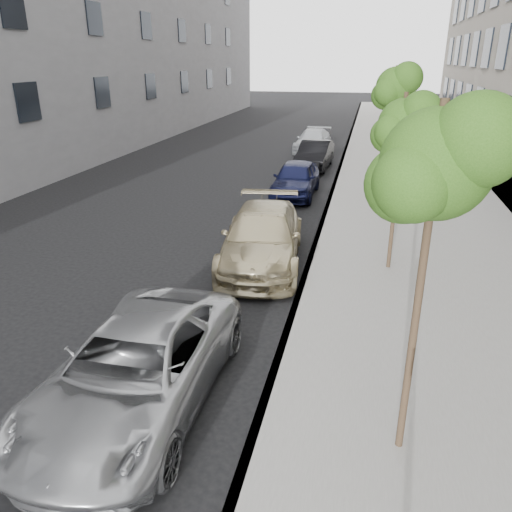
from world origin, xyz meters
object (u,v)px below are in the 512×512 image
(tree_mid, at_px, (404,124))
(sedan_blue, at_px, (296,179))
(minivan, at_px, (137,368))
(sedan_rear, at_px, (313,141))
(suv, at_px, (262,237))
(tree_far, at_px, (396,87))
(sedan_black, at_px, (315,155))
(tree_near, at_px, (439,165))

(tree_mid, distance_m, sedan_blue, 8.45)
(minivan, relative_size, sedan_rear, 1.15)
(minivan, relative_size, suv, 0.99)
(tree_far, xyz_separation_m, sedan_rear, (-3.96, 10.80, -3.58))
(suv, relative_size, sedan_blue, 1.24)
(suv, relative_size, sedan_black, 1.24)
(suv, bearing_deg, sedan_black, 83.58)
(minivan, height_order, sedan_blue, minivan)
(tree_mid, bearing_deg, minivan, -122.28)
(sedan_blue, bearing_deg, tree_mid, -63.15)
(suv, bearing_deg, tree_near, -69.04)
(sedan_blue, bearing_deg, sedan_black, 89.10)
(tree_near, bearing_deg, sedan_blue, 104.37)
(tree_mid, distance_m, suv, 4.48)
(minivan, xyz_separation_m, sedan_rear, (0.04, 23.62, -0.06))
(tree_far, distance_m, minivan, 13.88)
(minivan, relative_size, sedan_blue, 1.23)
(tree_far, height_order, sedan_black, tree_far)
(tree_near, relative_size, minivan, 0.96)
(minivan, relative_size, sedan_black, 1.22)
(minivan, xyz_separation_m, sedan_blue, (0.52, 13.40, -0.00))
(tree_mid, bearing_deg, sedan_rear, 102.88)
(tree_mid, distance_m, sedan_black, 13.31)
(tree_near, relative_size, tree_far, 0.96)
(tree_near, height_order, sedan_black, tree_near)
(suv, bearing_deg, sedan_rear, 85.66)
(tree_far, relative_size, sedan_blue, 1.22)
(tree_mid, bearing_deg, sedan_black, 104.88)
(tree_near, distance_m, tree_mid, 6.51)
(suv, height_order, sedan_rear, suv)
(suv, xyz_separation_m, sedan_black, (0.00, 12.60, -0.06))
(tree_near, xyz_separation_m, sedan_black, (-3.33, 19.02, -3.38))
(sedan_blue, distance_m, sedan_black, 5.45)
(tree_near, relative_size, sedan_rear, 1.10)
(tree_far, height_order, suv, tree_far)
(tree_far, xyz_separation_m, suv, (-3.33, -6.58, -3.48))
(tree_far, xyz_separation_m, sedan_black, (-3.33, 6.02, -3.54))
(tree_near, relative_size, suv, 0.94)
(tree_mid, height_order, suv, tree_mid)
(tree_near, xyz_separation_m, suv, (-3.33, 6.42, -3.33))
(sedan_blue, bearing_deg, sedan_rear, 93.36)
(sedan_black, bearing_deg, tree_near, -76.96)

